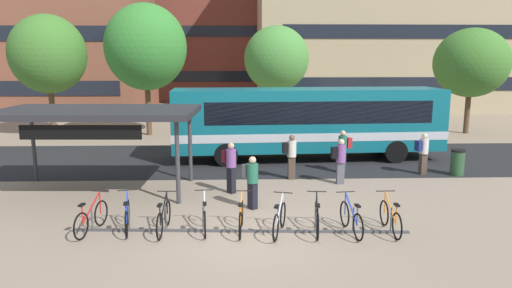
{
  "coord_description": "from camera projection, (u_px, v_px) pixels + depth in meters",
  "views": [
    {
      "loc": [
        -0.13,
        -11.38,
        4.49
      ],
      "look_at": [
        0.39,
        4.18,
        1.62
      ],
      "focal_mm": 32.31,
      "sensor_mm": 36.0,
      "label": 1
    }
  ],
  "objects": [
    {
      "name": "commuter_black_pack_2",
      "position": [
        340.0,
        158.0,
        16.69
      ],
      "size": [
        0.53,
        0.35,
        1.67
      ],
      "rotation": [
        0.0,
        0.0,
        0.03
      ],
      "color": "#565660",
      "rests_on": "ground"
    },
    {
      "name": "transit_shelter",
      "position": [
        96.0,
        114.0,
        15.41
      ],
      "size": [
        6.73,
        3.78,
        2.85
      ],
      "rotation": [
        0.0,
        0.0,
        -0.03
      ],
      "color": "#38383D",
      "rests_on": "ground"
    },
    {
      "name": "commuter_red_pack_5",
      "position": [
        343.0,
        148.0,
        18.34
      ],
      "size": [
        0.57,
        0.41,
        1.72
      ],
      "rotation": [
        0.0,
        0.0,
        3.35
      ],
      "color": "#2D3851",
      "rests_on": "ground"
    },
    {
      "name": "street_tree_2",
      "position": [
        276.0,
        59.0,
        29.46
      ],
      "size": [
        4.13,
        4.13,
        6.62
      ],
      "color": "brown",
      "rests_on": "ground"
    },
    {
      "name": "parked_bicycle_orange_4",
      "position": [
        241.0,
        218.0,
        12.1
      ],
      "size": [
        0.52,
        1.72,
        0.99
      ],
      "rotation": [
        0.0,
        0.0,
        1.52
      ],
      "color": "black",
      "rests_on": "ground"
    },
    {
      "name": "bus_lane_asphalt",
      "position": [
        244.0,
        159.0,
        20.99
      ],
      "size": [
        80.0,
        7.2,
        0.01
      ],
      "primitive_type": "cube",
      "color": "#232326",
      "rests_on": "ground"
    },
    {
      "name": "commuter_navy_pack_0",
      "position": [
        423.0,
        151.0,
        18.08
      ],
      "size": [
        0.58,
        0.44,
        1.65
      ],
      "rotation": [
        0.0,
        0.0,
        0.27
      ],
      "color": "#47382D",
      "rests_on": "ground"
    },
    {
      "name": "parked_bicycle_silver_5",
      "position": [
        279.0,
        220.0,
        11.95
      ],
      "size": [
        0.63,
        1.67,
        0.99
      ],
      "rotation": [
        0.0,
        0.0,
        1.3
      ],
      "color": "black",
      "rests_on": "ground"
    },
    {
      "name": "street_tree_3",
      "position": [
        48.0,
        54.0,
        26.7
      ],
      "size": [
        4.34,
        4.34,
        7.07
      ],
      "color": "brown",
      "rests_on": "ground"
    },
    {
      "name": "parked_bicycle_black_2",
      "position": [
        164.0,
        218.0,
        12.05
      ],
      "size": [
        0.52,
        1.72,
        0.99
      ],
      "rotation": [
        0.0,
        0.0,
        1.53
      ],
      "color": "black",
      "rests_on": "ground"
    },
    {
      "name": "street_tree_1",
      "position": [
        471.0,
        63.0,
        27.66
      ],
      "size": [
        4.41,
        4.41,
        6.35
      ],
      "color": "brown",
      "rests_on": "ground"
    },
    {
      "name": "city_bus",
      "position": [
        306.0,
        120.0,
        20.76
      ],
      "size": [
        12.15,
        3.26,
        3.2
      ],
      "rotation": [
        0.0,
        0.0,
        3.2
      ],
      "color": "#0F6070",
      "rests_on": "ground"
    },
    {
      "name": "parked_bicycle_silver_3",
      "position": [
        205.0,
        217.0,
        12.18
      ],
      "size": [
        0.52,
        1.72,
        0.99
      ],
      "rotation": [
        0.0,
        0.0,
        1.66
      ],
      "color": "black",
      "rests_on": "ground"
    },
    {
      "name": "trash_bin",
      "position": [
        458.0,
        162.0,
        18.01
      ],
      "size": [
        0.55,
        0.55,
        1.03
      ],
      "color": "#284C2D",
      "rests_on": "ground"
    },
    {
      "name": "commuter_black_pack_4",
      "position": [
        291.0,
        154.0,
        17.34
      ],
      "size": [
        0.55,
        0.37,
        1.71
      ],
      "rotation": [
        0.0,
        0.0,
        0.09
      ],
      "color": "#47382D",
      "rests_on": "ground"
    },
    {
      "name": "ground",
      "position": [
        247.0,
        234.0,
        12.0
      ],
      "size": [
        200.0,
        200.0,
        0.0
      ],
      "primitive_type": "plane",
      "color": "gray"
    },
    {
      "name": "parked_bicycle_orange_8",
      "position": [
        390.0,
        218.0,
        12.08
      ],
      "size": [
        0.52,
        1.72,
        0.99
      ],
      "rotation": [
        0.0,
        0.0,
        1.58
      ],
      "color": "black",
      "rests_on": "ground"
    },
    {
      "name": "parked_bicycle_blue_7",
      "position": [
        351.0,
        219.0,
        12.01
      ],
      "size": [
        0.52,
        1.72,
        0.99
      ],
      "rotation": [
        0.0,
        0.0,
        1.68
      ],
      "color": "black",
      "rests_on": "ground"
    },
    {
      "name": "commuter_maroon_pack_3",
      "position": [
        230.0,
        164.0,
        15.54
      ],
      "size": [
        0.58,
        0.6,
        1.74
      ],
      "rotation": [
        0.0,
        0.0,
        5.43
      ],
      "color": "black",
      "rests_on": "ground"
    },
    {
      "name": "building_right_wing",
      "position": [
        411.0,
        17.0,
        42.13
      ],
      "size": [
        27.79,
        11.18,
        16.7
      ],
      "color": "tan",
      "rests_on": "ground"
    },
    {
      "name": "bike_rack",
      "position": [
        241.0,
        229.0,
        12.13
      ],
      "size": [
        8.85,
        0.54,
        0.7
      ],
      "rotation": [
        0.0,
        0.0,
        -0.05
      ],
      "color": "#47474C",
      "rests_on": "ground"
    },
    {
      "name": "parked_bicycle_blue_1",
      "position": [
        127.0,
        217.0,
        12.18
      ],
      "size": [
        0.53,
        1.7,
        0.99
      ],
      "rotation": [
        0.0,
        0.0,
        1.76
      ],
      "color": "black",
      "rests_on": "ground"
    },
    {
      "name": "parked_bicycle_black_6",
      "position": [
        317.0,
        219.0,
        12.04
      ],
      "size": [
        0.52,
        1.72,
        0.99
      ],
      "rotation": [
        0.0,
        0.0,
        1.45
      ],
      "color": "black",
      "rests_on": "ground"
    },
    {
      "name": "commuter_grey_pack_1",
      "position": [
        252.0,
        179.0,
        13.91
      ],
      "size": [
        0.56,
        0.6,
        1.63
      ],
      "rotation": [
        0.0,
        0.0,
        5.36
      ],
      "color": "black",
      "rests_on": "ground"
    },
    {
      "name": "building_centre_block",
      "position": [
        223.0,
        39.0,
        53.31
      ],
      "size": [
        14.41,
        12.56,
        13.72
      ],
      "color": "brown",
      "rests_on": "ground"
    },
    {
      "name": "street_tree_0",
      "position": [
        146.0,
        47.0,
        26.87
      ],
      "size": [
        4.75,
        4.75,
        7.71
      ],
      "color": "brown",
      "rests_on": "ground"
    },
    {
      "name": "building_left_wing",
      "position": [
        40.0,
        17.0,
        37.98
      ],
      "size": [
        17.24,
        10.29,
        15.86
      ],
      "color": "brown",
      "rests_on": "ground"
    },
    {
      "name": "parked_bicycle_red_0",
      "position": [
        91.0,
        218.0,
        12.07
      ],
      "size": [
        0.55,
        1.7,
        0.99
      ],
      "rotation": [
        0.0,
        0.0,
        1.37
      ],
      "color": "black",
      "rests_on": "ground"
    }
  ]
}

